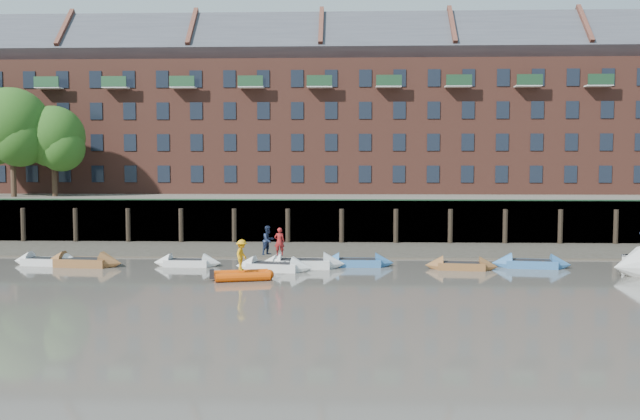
{
  "coord_description": "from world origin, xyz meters",
  "views": [
    {
      "loc": [
        2.24,
        -28.12,
        6.03
      ],
      "look_at": [
        0.75,
        12.0,
        3.2
      ],
      "focal_mm": 38.0,
      "sensor_mm": 36.0,
      "label": 1
    }
  ],
  "objects_px": {
    "rowboat_4": "(302,264)",
    "rowboat_2": "(187,263)",
    "rowboat_3": "(273,267)",
    "rowboat_6": "(461,266)",
    "person_rower_a": "(279,242)",
    "person_rib_crew": "(242,255)",
    "person_rower_b": "(268,240)",
    "rowboat_7": "(531,264)",
    "rowboat_5": "(357,263)",
    "rib_tender": "(245,275)",
    "rowboat_0": "(47,261)",
    "rowboat_1": "(83,262)"
  },
  "relations": [
    {
      "from": "rowboat_4",
      "to": "rowboat_2",
      "type": "bearing_deg",
      "value": 175.78
    },
    {
      "from": "rowboat_3",
      "to": "rowboat_6",
      "type": "distance_m",
      "value": 10.57
    },
    {
      "from": "rowboat_4",
      "to": "person_rower_a",
      "type": "xyz_separation_m",
      "value": [
        -1.2,
        -1.06,
        1.39
      ]
    },
    {
      "from": "rowboat_2",
      "to": "person_rib_crew",
      "type": "height_order",
      "value": "person_rib_crew"
    },
    {
      "from": "rowboat_6",
      "to": "person_rower_b",
      "type": "bearing_deg",
      "value": -169.92
    },
    {
      "from": "rowboat_3",
      "to": "rowboat_4",
      "type": "xyz_separation_m",
      "value": [
        1.54,
        1.1,
        0.02
      ]
    },
    {
      "from": "rowboat_2",
      "to": "rowboat_3",
      "type": "xyz_separation_m",
      "value": [
        5.19,
        -1.5,
        0.02
      ]
    },
    {
      "from": "rowboat_3",
      "to": "person_rower_b",
      "type": "relative_size",
      "value": 2.78
    },
    {
      "from": "rowboat_4",
      "to": "rowboat_7",
      "type": "bearing_deg",
      "value": 1.82
    },
    {
      "from": "rowboat_5",
      "to": "person_rib_crew",
      "type": "bearing_deg",
      "value": -141.34
    },
    {
      "from": "rowboat_4",
      "to": "rib_tender",
      "type": "height_order",
      "value": "rowboat_4"
    },
    {
      "from": "rowboat_2",
      "to": "rowboat_6",
      "type": "height_order",
      "value": "rowboat_6"
    },
    {
      "from": "rowboat_6",
      "to": "person_rib_crew",
      "type": "xyz_separation_m",
      "value": [
        -11.85,
        -3.82,
        1.08
      ]
    },
    {
      "from": "rowboat_5",
      "to": "person_rower_b",
      "type": "relative_size",
      "value": 2.57
    },
    {
      "from": "rowboat_0",
      "to": "person_rib_crew",
      "type": "distance_m",
      "value": 13.09
    },
    {
      "from": "rowboat_6",
      "to": "rib_tender",
      "type": "height_order",
      "value": "rowboat_6"
    },
    {
      "from": "rowboat_5",
      "to": "person_rower_a",
      "type": "distance_m",
      "value": 4.93
    },
    {
      "from": "person_rower_a",
      "to": "person_rower_b",
      "type": "height_order",
      "value": "person_rower_b"
    },
    {
      "from": "rowboat_5",
      "to": "rib_tender",
      "type": "bearing_deg",
      "value": -140.72
    },
    {
      "from": "rowboat_3",
      "to": "rowboat_5",
      "type": "distance_m",
      "value": 5.04
    },
    {
      "from": "rowboat_5",
      "to": "rib_tender",
      "type": "height_order",
      "value": "rowboat_5"
    },
    {
      "from": "rowboat_1",
      "to": "person_rower_b",
      "type": "bearing_deg",
      "value": 1.28
    },
    {
      "from": "person_rib_crew",
      "to": "rowboat_6",
      "type": "bearing_deg",
      "value": -60.69
    },
    {
      "from": "rowboat_2",
      "to": "rowboat_4",
      "type": "xyz_separation_m",
      "value": [
        6.74,
        -0.41,
        0.05
      ]
    },
    {
      "from": "rowboat_0",
      "to": "rowboat_2",
      "type": "distance_m",
      "value": 8.34
    },
    {
      "from": "rowboat_1",
      "to": "person_rib_crew",
      "type": "bearing_deg",
      "value": -16.56
    },
    {
      "from": "rowboat_2",
      "to": "rowboat_4",
      "type": "distance_m",
      "value": 6.75
    },
    {
      "from": "rowboat_6",
      "to": "rowboat_5",
      "type": "bearing_deg",
      "value": 177.42
    },
    {
      "from": "rowboat_0",
      "to": "rib_tender",
      "type": "bearing_deg",
      "value": -13.8
    },
    {
      "from": "rib_tender",
      "to": "person_rib_crew",
      "type": "distance_m",
      "value": 1.07
    },
    {
      "from": "person_rower_b",
      "to": "rowboat_3",
      "type": "bearing_deg",
      "value": -91.73
    },
    {
      "from": "rowboat_7",
      "to": "person_rower_b",
      "type": "relative_size",
      "value": 2.75
    },
    {
      "from": "rowboat_2",
      "to": "rowboat_4",
      "type": "bearing_deg",
      "value": -1.02
    },
    {
      "from": "rowboat_4",
      "to": "person_rower_a",
      "type": "distance_m",
      "value": 2.12
    },
    {
      "from": "person_rib_crew",
      "to": "rowboat_0",
      "type": "bearing_deg",
      "value": 80.92
    },
    {
      "from": "rowboat_7",
      "to": "rib_tender",
      "type": "xyz_separation_m",
      "value": [
        -15.84,
        -4.63,
        0.0
      ]
    },
    {
      "from": "rowboat_5",
      "to": "rowboat_7",
      "type": "relative_size",
      "value": 0.94
    },
    {
      "from": "person_rower_b",
      "to": "rowboat_4",
      "type": "bearing_deg",
      "value": -27.33
    },
    {
      "from": "rowboat_1",
      "to": "rib_tender",
      "type": "xyz_separation_m",
      "value": [
        10.03,
        -4.1,
        -0.01
      ]
    },
    {
      "from": "rowboat_1",
      "to": "rib_tender",
      "type": "bearing_deg",
      "value": -16.24
    },
    {
      "from": "rowboat_1",
      "to": "rowboat_7",
      "type": "distance_m",
      "value": 25.88
    },
    {
      "from": "person_rower_b",
      "to": "person_rib_crew",
      "type": "bearing_deg",
      "value": -158.96
    },
    {
      "from": "rowboat_5",
      "to": "person_rower_a",
      "type": "xyz_separation_m",
      "value": [
        -4.36,
        -1.81,
        1.42
      ]
    },
    {
      "from": "person_rib_crew",
      "to": "rowboat_5",
      "type": "bearing_deg",
      "value": -40.0
    },
    {
      "from": "rowboat_2",
      "to": "rowboat_3",
      "type": "distance_m",
      "value": 5.41
    },
    {
      "from": "rowboat_3",
      "to": "person_rower_b",
      "type": "height_order",
      "value": "person_rower_b"
    },
    {
      "from": "rowboat_7",
      "to": "rib_tender",
      "type": "relative_size",
      "value": 1.44
    },
    {
      "from": "rowboat_7",
      "to": "person_rib_crew",
      "type": "relative_size",
      "value": 2.84
    },
    {
      "from": "rowboat_2",
      "to": "rowboat_5",
      "type": "relative_size",
      "value": 0.95
    },
    {
      "from": "rowboat_4",
      "to": "rowboat_7",
      "type": "relative_size",
      "value": 1.08
    }
  ]
}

